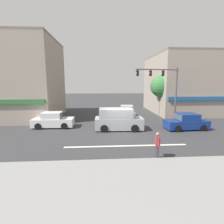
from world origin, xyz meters
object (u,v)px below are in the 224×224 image
object	(u,v)px
utility_pole_far_right	(172,85)
sedan_parked_curbside	(127,112)
street_tree	(161,86)
van_crossing_leftbound	(118,120)
sedan_waiting_far	(53,121)
utility_pole_near_left	(41,86)
sedan_approaching_near	(186,122)
traffic_light_mast	(166,85)
pedestrian_foreground_with_bag	(157,144)

from	to	relation	value
utility_pole_far_right	sedan_parked_curbside	size ratio (longest dim) A/B	1.98
street_tree	van_crossing_leftbound	world-z (taller)	street_tree
sedan_waiting_far	utility_pole_near_left	bearing A→B (deg)	124.02
utility_pole_near_left	sedan_approaching_near	bearing A→B (deg)	-16.87
street_tree	traffic_light_mast	world-z (taller)	traffic_light_mast
traffic_light_mast	sedan_waiting_far	world-z (taller)	traffic_light_mast
traffic_light_mast	van_crossing_leftbound	bearing A→B (deg)	-157.73
sedan_approaching_near	street_tree	bearing A→B (deg)	91.25
street_tree	van_crossing_leftbound	bearing A→B (deg)	-133.90
pedestrian_foreground_with_bag	street_tree	bearing A→B (deg)	70.17
utility_pole_near_left	utility_pole_far_right	size ratio (longest dim) A/B	0.98
sedan_approaching_near	sedan_parked_curbside	size ratio (longest dim) A/B	1.00
utility_pole_far_right	traffic_light_mast	world-z (taller)	utility_pole_far_right
traffic_light_mast	pedestrian_foreground_with_bag	world-z (taller)	traffic_light_mast
sedan_parked_curbside	pedestrian_foreground_with_bag	xyz separation A→B (m)	(-0.12, -12.82, 0.24)
street_tree	pedestrian_foreground_with_bag	world-z (taller)	street_tree
street_tree	sedan_approaching_near	xyz separation A→B (m)	(0.16, -7.14, -3.36)
utility_pole_far_right	van_crossing_leftbound	size ratio (longest dim) A/B	1.78
utility_pole_far_right	sedan_parked_curbside	xyz separation A→B (m)	(-7.02, -2.51, -3.59)
utility_pole_near_left	van_crossing_leftbound	xyz separation A→B (m)	(8.58, -4.36, -3.22)
sedan_parked_curbside	sedan_waiting_far	xyz separation A→B (m)	(-8.38, -4.66, 0.00)
pedestrian_foreground_with_bag	traffic_light_mast	bearing A→B (deg)	67.38
utility_pole_near_left	sedan_waiting_far	size ratio (longest dim) A/B	1.98
van_crossing_leftbound	utility_pole_near_left	bearing A→B (deg)	153.09
van_crossing_leftbound	pedestrian_foreground_with_bag	distance (m)	6.98
sedan_approaching_near	van_crossing_leftbound	world-z (taller)	van_crossing_leftbound
sedan_approaching_near	sedan_parked_curbside	world-z (taller)	same
sedan_waiting_far	van_crossing_leftbound	bearing A→B (deg)	-11.89
pedestrian_foreground_with_bag	utility_pole_far_right	bearing A→B (deg)	65.02
street_tree	van_crossing_leftbound	size ratio (longest dim) A/B	1.20
street_tree	utility_pole_near_left	xyz separation A→B (m)	(-15.17, -2.49, 0.15)
street_tree	traffic_light_mast	size ratio (longest dim) A/B	0.90
utility_pole_near_left	traffic_light_mast	distance (m)	14.17
traffic_light_mast	street_tree	bearing A→B (deg)	75.89
utility_pole_near_left	sedan_waiting_far	bearing A→B (deg)	-55.98
utility_pole_near_left	van_crossing_leftbound	world-z (taller)	utility_pole_near_left
street_tree	sedan_approaching_near	size ratio (longest dim) A/B	1.33
traffic_light_mast	van_crossing_leftbound	distance (m)	6.73
sedan_parked_curbside	sedan_waiting_far	distance (m)	9.59
utility_pole_far_right	pedestrian_foreground_with_bag	bearing A→B (deg)	-114.98
utility_pole_near_left	pedestrian_foreground_with_bag	world-z (taller)	utility_pole_near_left
sedan_waiting_far	traffic_light_mast	bearing A→B (deg)	3.99
utility_pole_near_left	sedan_parked_curbside	xyz separation A→B (m)	(10.39, 1.69, -3.51)
utility_pole_far_right	utility_pole_near_left	bearing A→B (deg)	-166.43
utility_pole_far_right	van_crossing_leftbound	bearing A→B (deg)	-135.88
sedan_approaching_near	van_crossing_leftbound	bearing A→B (deg)	177.51
sedan_approaching_near	sedan_parked_curbside	xyz separation A→B (m)	(-4.94, 6.34, 0.00)
sedan_approaching_near	utility_pole_near_left	bearing A→B (deg)	163.13
utility_pole_far_right	sedan_waiting_far	size ratio (longest dim) A/B	2.02
van_crossing_leftbound	sedan_waiting_far	xyz separation A→B (m)	(-6.58, 1.39, -0.29)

